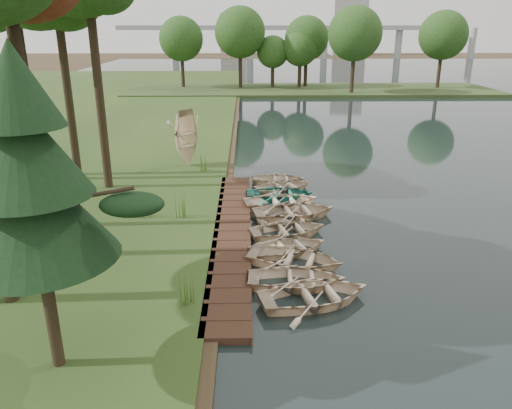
{
  "coord_description": "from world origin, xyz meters",
  "views": [
    {
      "loc": [
        -0.93,
        -20.15,
        8.77
      ],
      "look_at": [
        -0.55,
        0.65,
        1.25
      ],
      "focal_mm": 35.0,
      "sensor_mm": 36.0,
      "label": 1
    }
  ],
  "objects_px": {
    "stored_rowboat": "(187,160)",
    "pine_tree": "(29,177)",
    "boardwalk": "(232,233)",
    "rowboat_2": "(294,257)",
    "rowboat_0": "(315,293)",
    "rowboat_1": "(296,277)"
  },
  "relations": [
    {
      "from": "pine_tree",
      "to": "rowboat_1",
      "type": "bearing_deg",
      "value": 33.57
    },
    {
      "from": "rowboat_1",
      "to": "stored_rowboat",
      "type": "bearing_deg",
      "value": 22.0
    },
    {
      "from": "rowboat_0",
      "to": "pine_tree",
      "type": "distance_m",
      "value": 9.42
    },
    {
      "from": "stored_rowboat",
      "to": "pine_tree",
      "type": "height_order",
      "value": "pine_tree"
    },
    {
      "from": "rowboat_0",
      "to": "rowboat_2",
      "type": "bearing_deg",
      "value": -5.18
    },
    {
      "from": "rowboat_0",
      "to": "stored_rowboat",
      "type": "distance_m",
      "value": 17.51
    },
    {
      "from": "rowboat_2",
      "to": "boardwalk",
      "type": "bearing_deg",
      "value": 57.66
    },
    {
      "from": "rowboat_0",
      "to": "boardwalk",
      "type": "bearing_deg",
      "value": 12.4
    },
    {
      "from": "boardwalk",
      "to": "pine_tree",
      "type": "relative_size",
      "value": 1.95
    },
    {
      "from": "rowboat_2",
      "to": "rowboat_1",
      "type": "bearing_deg",
      "value": -163.92
    },
    {
      "from": "stored_rowboat",
      "to": "pine_tree",
      "type": "distance_m",
      "value": 20.38
    },
    {
      "from": "rowboat_0",
      "to": "rowboat_2",
      "type": "xyz_separation_m",
      "value": [
        -0.44,
        2.7,
        -0.01
      ]
    },
    {
      "from": "pine_tree",
      "to": "stored_rowboat",
      "type": "bearing_deg",
      "value": 86.53
    },
    {
      "from": "boardwalk",
      "to": "stored_rowboat",
      "type": "relative_size",
      "value": 4.48
    },
    {
      "from": "boardwalk",
      "to": "stored_rowboat",
      "type": "distance_m",
      "value": 11.19
    },
    {
      "from": "boardwalk",
      "to": "pine_tree",
      "type": "bearing_deg",
      "value": -115.68
    },
    {
      "from": "rowboat_0",
      "to": "pine_tree",
      "type": "height_order",
      "value": "pine_tree"
    },
    {
      "from": "boardwalk",
      "to": "rowboat_2",
      "type": "distance_m",
      "value": 3.89
    },
    {
      "from": "rowboat_2",
      "to": "stored_rowboat",
      "type": "bearing_deg",
      "value": 40.78
    },
    {
      "from": "boardwalk",
      "to": "rowboat_2",
      "type": "height_order",
      "value": "rowboat_2"
    },
    {
      "from": "pine_tree",
      "to": "rowboat_2",
      "type": "bearing_deg",
      "value": 41.59
    },
    {
      "from": "stored_rowboat",
      "to": "pine_tree",
      "type": "bearing_deg",
      "value": -140.28
    }
  ]
}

